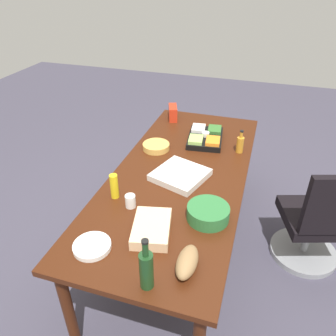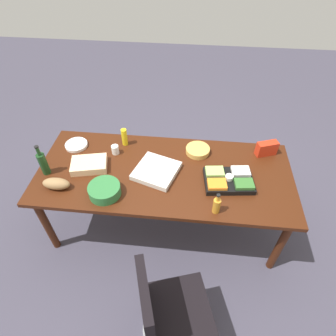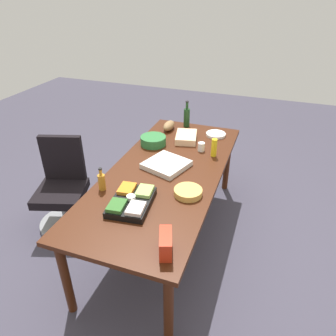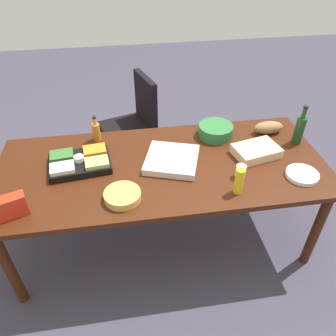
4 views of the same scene
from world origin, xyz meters
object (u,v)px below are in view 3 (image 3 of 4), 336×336
dressing_bottle (102,181)px  conference_table (166,177)px  paper_cup (201,147)px  pizza_box (166,165)px  bread_loaf (169,126)px  wine_bottle (187,117)px  chip_bowl (188,192)px  sheet_cake (186,137)px  chip_bag_red (166,243)px  paper_plate_stack (216,134)px  mustard_bottle (214,148)px  office_chair (63,194)px  veggie_tray (131,201)px  salad_bowl (153,141)px

dressing_bottle → conference_table: bearing=139.1°
paper_cup → dressing_bottle: size_ratio=0.44×
pizza_box → paper_cup: (-0.43, 0.23, 0.02)m
bread_loaf → wine_bottle: 0.25m
chip_bowl → sheet_cake: bearing=-162.4°
chip_bag_red → paper_plate_stack: 1.88m
mustard_bottle → bread_loaf: (-0.46, -0.64, -0.04)m
paper_cup → bread_loaf: bearing=-128.8°
sheet_cake → mustard_bottle: mustard_bottle is taller
conference_table → office_chair: bearing=-81.4°
mustard_bottle → paper_plate_stack: bearing=-170.5°
mustard_bottle → bread_loaf: 0.79m
sheet_cake → wine_bottle: (-0.37, -0.11, 0.09)m
sheet_cake → chip_bowl: 1.04m
veggie_tray → office_chair: bearing=-112.2°
mustard_bottle → paper_plate_stack: mustard_bottle is taller
pizza_box → dressing_bottle: dressing_bottle is taller
paper_plate_stack → wine_bottle: size_ratio=0.70×
conference_table → veggie_tray: 0.59m
salad_bowl → sheet_cake: bearing=127.2°
veggie_tray → paper_plate_stack: size_ratio=2.06×
chip_bag_red → salad_bowl: chip_bag_red is taller
wine_bottle → conference_table: bearing=6.5°
pizza_box → chip_bowl: size_ratio=1.54×
chip_bag_red → dressing_bottle: bearing=-123.4°
conference_table → office_chair: 1.15m
mustard_bottle → salad_bowl: size_ratio=0.67×
pizza_box → salad_bowl: size_ratio=1.33×
chip_bowl → wine_bottle: 1.43m
mustard_bottle → sheet_cake: bearing=-125.5°
chip_bag_red → dressing_bottle: dressing_bottle is taller
sheet_cake → chip_bag_red: (1.65, 0.36, 0.03)m
bread_loaf → chip_bowl: bread_loaf is taller
veggie_tray → dressing_bottle: bearing=-109.6°
conference_table → bread_loaf: 0.95m
conference_table → salad_bowl: salad_bowl is taller
office_chair → salad_bowl: 1.10m
chip_bowl → wine_bottle: wine_bottle is taller
paper_cup → wine_bottle: wine_bottle is taller
veggie_tray → paper_cup: (-1.08, 0.28, 0.01)m
pizza_box → paper_plate_stack: 0.90m
paper_cup → chip_bag_red: bearing=5.5°
veggie_tray → dressing_bottle: size_ratio=2.21×
chip_bowl → pizza_box: bearing=-138.8°
veggie_tray → wine_bottle: wine_bottle is taller
sheet_cake → mustard_bottle: 0.45m
wine_bottle → bread_loaf: bearing=-45.2°
salad_bowl → wine_bottle: size_ratio=0.86×
paper_cup → dressing_bottle: 1.14m
chip_bowl → dressing_bottle: dressing_bottle is taller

